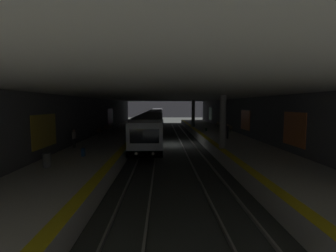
% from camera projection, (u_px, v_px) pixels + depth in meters
% --- Properties ---
extents(ground_plane, '(120.00, 120.00, 0.00)m').
position_uv_depth(ground_plane, '(169.00, 145.00, 28.23)').
color(ground_plane, '#383A38').
extents(track_left, '(60.00, 1.53, 0.16)m').
position_uv_depth(track_left, '(187.00, 144.00, 28.28)').
color(track_left, gray).
rests_on(track_left, ground).
extents(track_right, '(60.00, 1.53, 0.16)m').
position_uv_depth(track_right, '(151.00, 144.00, 28.17)').
color(track_right, gray).
rests_on(track_right, ground).
extents(platform_left, '(60.00, 5.30, 1.06)m').
position_uv_depth(platform_left, '(223.00, 140.00, 28.35)').
color(platform_left, beige).
rests_on(platform_left, ground).
extents(platform_right, '(60.00, 5.30, 1.06)m').
position_uv_depth(platform_right, '(114.00, 141.00, 28.02)').
color(platform_right, beige).
rests_on(platform_right, ground).
extents(wall_left, '(60.00, 0.56, 5.60)m').
position_uv_depth(wall_left, '(247.00, 121.00, 28.27)').
color(wall_left, '#56565B').
rests_on(wall_left, ground).
extents(wall_right, '(60.00, 0.56, 5.60)m').
position_uv_depth(wall_right, '(89.00, 122.00, 27.74)').
color(wall_right, '#56565B').
rests_on(wall_right, ground).
extents(ceiling_slab, '(60.00, 19.40, 0.40)m').
position_uv_depth(ceiling_slab, '(169.00, 96.00, 27.71)').
color(ceiling_slab, beige).
rests_on(ceiling_slab, wall_left).
extents(pillar_near, '(0.56, 0.56, 4.55)m').
position_uv_depth(pillar_near, '(223.00, 122.00, 20.09)').
color(pillar_near, gray).
rests_on(pillar_near, platform_left).
extents(pillar_far, '(0.56, 0.56, 4.55)m').
position_uv_depth(pillar_far, '(193.00, 113.00, 39.11)').
color(pillar_far, gray).
rests_on(pillar_far, platform_left).
extents(metro_train, '(56.54, 2.83, 3.49)m').
position_uv_depth(metro_train, '(155.00, 119.00, 45.97)').
color(metro_train, '#B7BCC6').
rests_on(metro_train, track_right).
extents(bench_left_near, '(1.70, 0.47, 0.86)m').
position_uv_depth(bench_left_near, '(229.00, 128.00, 32.65)').
color(bench_left_near, '#262628').
rests_on(bench_left_near, platform_left).
extents(bench_left_mid, '(1.70, 0.47, 0.86)m').
position_uv_depth(bench_left_mid, '(217.00, 124.00, 39.82)').
color(bench_left_mid, '#262628').
rests_on(bench_left_mid, platform_left).
extents(bench_right_near, '(1.70, 0.47, 0.86)m').
position_uv_depth(bench_right_near, '(100.00, 131.00, 28.90)').
color(bench_right_near, '#262628').
rests_on(bench_right_near, platform_right).
extents(bench_right_mid, '(1.70, 0.47, 0.86)m').
position_uv_depth(bench_right_mid, '(107.00, 128.00, 32.49)').
color(bench_right_mid, '#262628').
rests_on(bench_right_mid, platform_right).
extents(bench_right_far, '(1.70, 0.47, 0.86)m').
position_uv_depth(bench_right_far, '(111.00, 126.00, 35.00)').
color(bench_right_far, '#262628').
rests_on(bench_right_far, platform_right).
extents(person_waiting_near, '(0.60, 0.22, 1.60)m').
position_uv_depth(person_waiting_near, '(74.00, 138.00, 20.47)').
color(person_waiting_near, '#2A2A2A').
rests_on(person_waiting_near, platform_right).
extents(person_walking_mid, '(0.60, 0.22, 1.62)m').
position_uv_depth(person_walking_mid, '(227.00, 131.00, 25.86)').
color(person_walking_mid, black).
rests_on(person_walking_mid, platform_left).
extents(suitcase_rolling, '(0.33, 0.20, 0.90)m').
position_uv_depth(suitcase_rolling, '(83.00, 152.00, 17.06)').
color(suitcase_rolling, navy).
rests_on(suitcase_rolling, platform_right).
extents(backpack_on_floor, '(0.30, 0.20, 0.40)m').
position_uv_depth(backpack_on_floor, '(206.00, 129.00, 33.61)').
color(backpack_on_floor, '#1E512D').
rests_on(backpack_on_floor, platform_left).
extents(trash_bin, '(0.44, 0.44, 0.85)m').
position_uv_depth(trash_bin, '(47.00, 160.00, 14.10)').
color(trash_bin, '#595B5E').
rests_on(trash_bin, platform_right).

